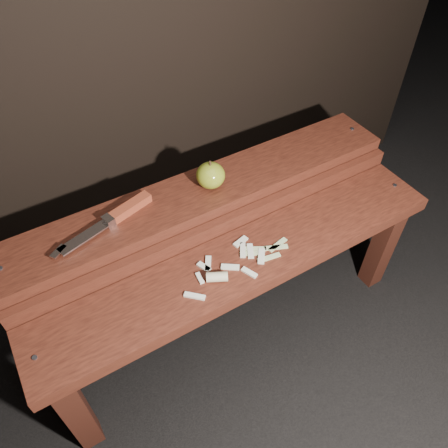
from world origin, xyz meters
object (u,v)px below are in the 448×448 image
bench_front_tier (246,275)px  bench_rear_tier (206,210)px  apple (211,175)px  knife (119,215)px

bench_front_tier → bench_rear_tier: bench_rear_tier is taller
apple → knife: (-0.27, 0.01, -0.02)m
bench_rear_tier → knife: 0.27m
knife → apple: bearing=-2.6°
apple → knife: size_ratio=0.29×
bench_rear_tier → knife: knife is taller
apple → bench_rear_tier: bearing=-168.9°
apple → knife: apple is taller
apple → knife: 0.27m
bench_rear_tier → knife: bearing=176.2°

